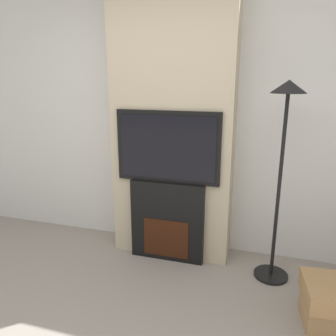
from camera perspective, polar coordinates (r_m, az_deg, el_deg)
The scene contains 5 objects.
wall_back at distance 3.23m, azimuth 1.82°, elevation 9.27°, with size 6.00×0.06×2.70m.
chimney_breast at distance 3.05m, azimuth 0.88°, elevation 8.89°, with size 1.12×0.33×2.70m.
fireplace at distance 3.16m, azimuth -0.01°, elevation -9.14°, with size 0.70×0.15×0.77m.
television at distance 2.93m, azimuth -0.02°, elevation 3.66°, with size 0.95×0.07×0.65m.
floor_lamp at distance 2.74m, azimuth 19.48°, elevation 4.47°, with size 0.29×0.29×1.69m.
Camera 1 is at (0.82, -1.08, 1.70)m, focal length 35.00 mm.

